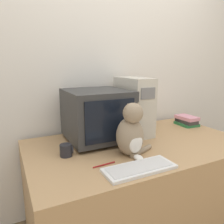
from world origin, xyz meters
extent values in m
cube|color=silver|center=(0.00, 1.02, 1.25)|extent=(7.00, 0.05, 2.50)
cube|color=tan|center=(0.00, 0.48, 0.38)|extent=(1.65, 0.95, 0.75)
cube|color=#333333|center=(-0.26, 0.68, 0.77)|extent=(0.32, 0.28, 0.02)
cube|color=#333333|center=(-0.26, 0.68, 0.96)|extent=(0.46, 0.47, 0.37)
cube|color=black|center=(-0.26, 0.44, 0.96)|extent=(0.37, 0.01, 0.29)
cube|color=beige|center=(0.09, 0.71, 0.99)|extent=(0.18, 0.40, 0.48)
cube|color=slate|center=(0.09, 0.51, 1.12)|extent=(0.13, 0.01, 0.09)
cube|color=silver|center=(-0.24, 0.11, 0.76)|extent=(0.42, 0.17, 0.02)
cube|color=silver|center=(-0.24, 0.11, 0.77)|extent=(0.38, 0.13, 0.00)
ellipsoid|color=gray|center=(-0.18, 0.32, 0.88)|extent=(0.18, 0.19, 0.25)
ellipsoid|color=white|center=(-0.18, 0.25, 0.86)|extent=(0.10, 0.05, 0.14)
sphere|color=gray|center=(-0.18, 0.29, 1.04)|extent=(0.13, 0.13, 0.13)
cone|color=gray|center=(-0.21, 0.29, 1.09)|extent=(0.04, 0.04, 0.03)
cone|color=gray|center=(-0.14, 0.29, 1.09)|extent=(0.04, 0.04, 0.03)
ellipsoid|color=white|center=(-0.18, 0.22, 0.77)|extent=(0.05, 0.08, 0.04)
cylinder|color=gray|center=(-0.10, 0.31, 0.77)|extent=(0.21, 0.12, 0.03)
cube|color=#28703D|center=(0.69, 0.69, 0.77)|extent=(0.17, 0.21, 0.02)
cube|color=#383333|center=(0.69, 0.69, 0.80)|extent=(0.13, 0.22, 0.03)
cube|color=pink|center=(0.69, 0.69, 0.83)|extent=(0.14, 0.21, 0.03)
cylinder|color=maroon|center=(-0.39, 0.25, 0.76)|extent=(0.15, 0.02, 0.01)
cylinder|color=#232328|center=(-0.56, 0.49, 0.79)|extent=(0.08, 0.08, 0.08)
torus|color=#232328|center=(-0.52, 0.49, 0.79)|extent=(0.01, 0.06, 0.06)
camera|label=1|loc=(-0.88, -0.84, 1.34)|focal=35.00mm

